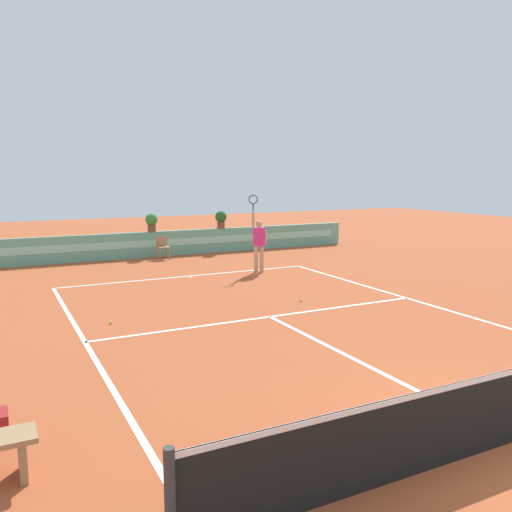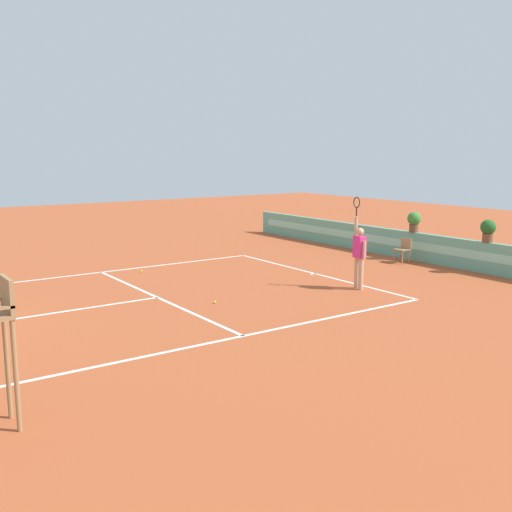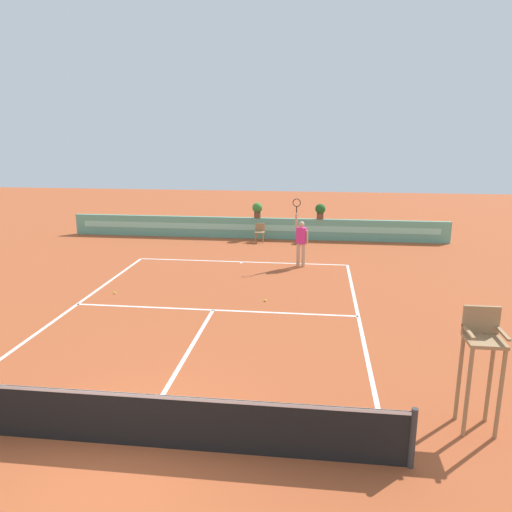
{
  "view_description": "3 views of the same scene",
  "coord_description": "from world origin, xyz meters",
  "px_view_note": "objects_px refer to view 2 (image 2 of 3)",
  "views": [
    {
      "loc": [
        -5.61,
        -3.98,
        3.25
      ],
      "look_at": [
        0.93,
        8.95,
        1.0
      ],
      "focal_mm": 37.09,
      "sensor_mm": 36.0,
      "label": 1
    },
    {
      "loc": [
        14.17,
        -0.29,
        3.82
      ],
      "look_at": [
        0.93,
        8.95,
        1.0
      ],
      "focal_mm": 41.97,
      "sensor_mm": 36.0,
      "label": 2
    },
    {
      "loc": [
        2.87,
        -6.82,
        4.98
      ],
      "look_at": [
        0.93,
        8.95,
        1.0
      ],
      "focal_mm": 34.88,
      "sensor_mm": 36.0,
      "label": 3
    }
  ],
  "objects_px": {
    "ball_kid_chair": "(403,249)",
    "tennis_ball_mid_court": "(215,302)",
    "potted_plant_right": "(488,229)",
    "potted_plant_centre": "(414,221)",
    "tennis_ball_near_baseline": "(141,271)",
    "tennis_player": "(359,252)"
  },
  "relations": [
    {
      "from": "ball_kid_chair",
      "to": "tennis_ball_mid_court",
      "type": "relative_size",
      "value": 12.5
    },
    {
      "from": "potted_plant_right",
      "to": "potted_plant_centre",
      "type": "bearing_deg",
      "value": 180.0
    },
    {
      "from": "ball_kid_chair",
      "to": "tennis_ball_near_baseline",
      "type": "relative_size",
      "value": 12.5
    },
    {
      "from": "ball_kid_chair",
      "to": "tennis_ball_mid_court",
      "type": "distance_m",
      "value": 8.42
    },
    {
      "from": "potted_plant_right",
      "to": "potted_plant_centre",
      "type": "relative_size",
      "value": 1.0
    },
    {
      "from": "ball_kid_chair",
      "to": "potted_plant_centre",
      "type": "relative_size",
      "value": 1.17
    },
    {
      "from": "tennis_player",
      "to": "potted_plant_right",
      "type": "bearing_deg",
      "value": 81.6
    },
    {
      "from": "tennis_ball_near_baseline",
      "to": "ball_kid_chair",
      "type": "bearing_deg",
      "value": 65.81
    },
    {
      "from": "ball_kid_chair",
      "to": "tennis_player",
      "type": "height_order",
      "value": "tennis_player"
    },
    {
      "from": "tennis_ball_near_baseline",
      "to": "potted_plant_centre",
      "type": "distance_m",
      "value": 9.68
    },
    {
      "from": "tennis_ball_mid_court",
      "to": "potted_plant_centre",
      "type": "xyz_separation_m",
      "value": [
        -1.33,
        9.06,
        1.38
      ]
    },
    {
      "from": "tennis_ball_mid_court",
      "to": "potted_plant_right",
      "type": "relative_size",
      "value": 0.09
    },
    {
      "from": "tennis_player",
      "to": "potted_plant_centre",
      "type": "bearing_deg",
      "value": 114.64
    },
    {
      "from": "tennis_player",
      "to": "tennis_ball_mid_court",
      "type": "height_order",
      "value": "tennis_player"
    },
    {
      "from": "ball_kid_chair",
      "to": "potted_plant_right",
      "type": "relative_size",
      "value": 1.17
    },
    {
      "from": "ball_kid_chair",
      "to": "potted_plant_right",
      "type": "distance_m",
      "value": 3.0
    },
    {
      "from": "tennis_player",
      "to": "potted_plant_centre",
      "type": "xyz_separation_m",
      "value": [
        -2.24,
        4.89,
        0.36
      ]
    },
    {
      "from": "tennis_ball_mid_court",
      "to": "potted_plant_right",
      "type": "distance_m",
      "value": 9.31
    },
    {
      "from": "ball_kid_chair",
      "to": "tennis_player",
      "type": "bearing_deg",
      "value": -63.9
    },
    {
      "from": "tennis_ball_near_baseline",
      "to": "potted_plant_right",
      "type": "xyz_separation_m",
      "value": [
        6.44,
        8.92,
        1.38
      ]
    },
    {
      "from": "tennis_ball_mid_court",
      "to": "potted_plant_right",
      "type": "xyz_separation_m",
      "value": [
        1.63,
        9.06,
        1.38
      ]
    },
    {
      "from": "tennis_ball_near_baseline",
      "to": "potted_plant_right",
      "type": "height_order",
      "value": "potted_plant_right"
    }
  ]
}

